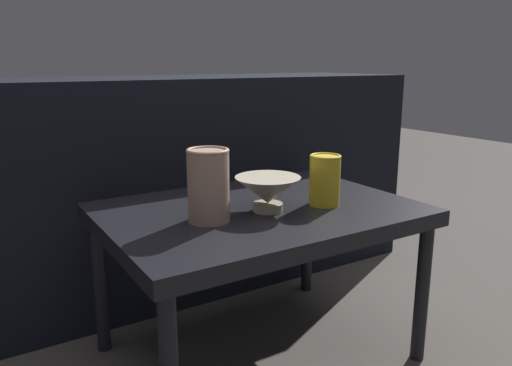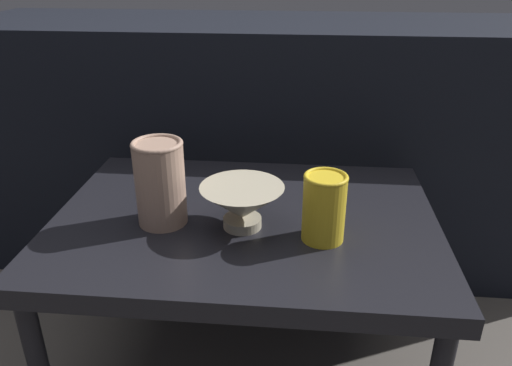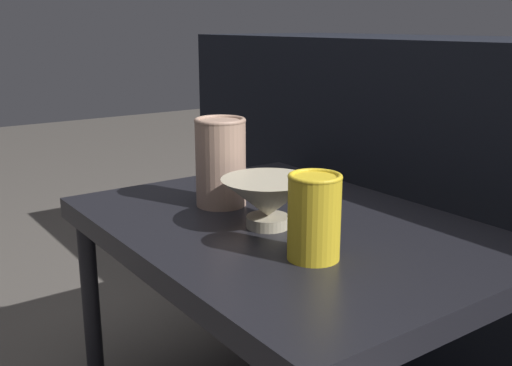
{
  "view_description": "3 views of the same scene",
  "coord_description": "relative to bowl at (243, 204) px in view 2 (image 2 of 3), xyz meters",
  "views": [
    {
      "loc": [
        -0.65,
        -1.03,
        0.78
      ],
      "look_at": [
        -0.03,
        -0.03,
        0.49
      ],
      "focal_mm": 35.0,
      "sensor_mm": 36.0,
      "label": 1
    },
    {
      "loc": [
        0.11,
        -0.88,
        0.91
      ],
      "look_at": [
        0.03,
        -0.03,
        0.51
      ],
      "focal_mm": 35.0,
      "sensor_mm": 36.0,
      "label": 2
    },
    {
      "loc": [
        0.79,
        -0.63,
        0.76
      ],
      "look_at": [
        -0.0,
        -0.07,
        0.5
      ],
      "focal_mm": 42.0,
      "sensor_mm": 36.0,
      "label": 3
    }
  ],
  "objects": [
    {
      "name": "couch_backdrop",
      "position": [
        -0.0,
        0.63,
        -0.11
      ],
      "size": [
        1.76,
        0.5,
        0.73
      ],
      "color": "black",
      "rests_on": "ground_plane"
    },
    {
      "name": "vase_colorful_right",
      "position": [
        0.15,
        -0.03,
        0.02
      ],
      "size": [
        0.08,
        0.08,
        0.13
      ],
      "color": "gold",
      "rests_on": "table"
    },
    {
      "name": "table",
      "position": [
        -0.0,
        0.04,
        -0.09
      ],
      "size": [
        0.77,
        0.56,
        0.42
      ],
      "color": "black",
      "rests_on": "ground_plane"
    },
    {
      "name": "bowl",
      "position": [
        0.0,
        0.0,
        0.0
      ],
      "size": [
        0.16,
        0.16,
        0.09
      ],
      "color": "#B2A88E",
      "rests_on": "table"
    },
    {
      "name": "vase_textured_left",
      "position": [
        -0.16,
        0.0,
        0.04
      ],
      "size": [
        0.1,
        0.1,
        0.17
      ],
      "color": "tan",
      "rests_on": "table"
    }
  ]
}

